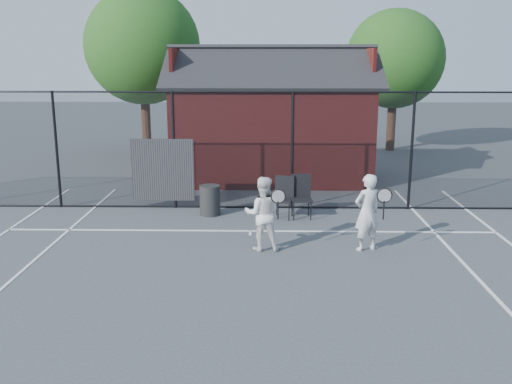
{
  "coord_description": "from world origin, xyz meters",
  "views": [
    {
      "loc": [
        0.38,
        -9.25,
        3.83
      ],
      "look_at": [
        0.14,
        2.19,
        1.1
      ],
      "focal_mm": 40.0,
      "sensor_mm": 36.0,
      "label": 1
    }
  ],
  "objects_px": {
    "player_back": "(263,214)",
    "chair_right": "(283,198)",
    "waste_bin": "(210,200)",
    "player_front": "(367,212)",
    "clubhouse": "(272,127)",
    "chair_left": "(302,198)"
  },
  "relations": [
    {
      "from": "clubhouse",
      "to": "chair_left",
      "type": "bearing_deg",
      "value": -81.87
    },
    {
      "from": "player_front",
      "to": "waste_bin",
      "type": "distance_m",
      "value": 4.29
    },
    {
      "from": "waste_bin",
      "to": "player_back",
      "type": "bearing_deg",
      "value": -62.86
    },
    {
      "from": "chair_right",
      "to": "waste_bin",
      "type": "xyz_separation_m",
      "value": [
        -1.79,
        0.25,
        -0.12
      ]
    },
    {
      "from": "chair_right",
      "to": "player_front",
      "type": "bearing_deg",
      "value": -41.26
    },
    {
      "from": "player_back",
      "to": "chair_left",
      "type": "height_order",
      "value": "player_back"
    },
    {
      "from": "player_back",
      "to": "chair_right",
      "type": "xyz_separation_m",
      "value": [
        0.47,
        2.34,
        -0.27
      ]
    },
    {
      "from": "clubhouse",
      "to": "chair_right",
      "type": "relative_size",
      "value": 6.6
    },
    {
      "from": "player_front",
      "to": "chair_left",
      "type": "bearing_deg",
      "value": 116.91
    },
    {
      "from": "chair_left",
      "to": "chair_right",
      "type": "height_order",
      "value": "chair_left"
    },
    {
      "from": "clubhouse",
      "to": "player_back",
      "type": "distance_m",
      "value": 7.29
    },
    {
      "from": "player_back",
      "to": "waste_bin",
      "type": "bearing_deg",
      "value": 117.14
    },
    {
      "from": "waste_bin",
      "to": "player_front",
      "type": "bearing_deg",
      "value": -36.86
    },
    {
      "from": "chair_left",
      "to": "clubhouse",
      "type": "bearing_deg",
      "value": 94.23
    },
    {
      "from": "clubhouse",
      "to": "chair_left",
      "type": "relative_size",
      "value": 6.36
    },
    {
      "from": "clubhouse",
      "to": "player_front",
      "type": "height_order",
      "value": "clubhouse"
    },
    {
      "from": "clubhouse",
      "to": "waste_bin",
      "type": "height_order",
      "value": "clubhouse"
    },
    {
      "from": "player_front",
      "to": "chair_right",
      "type": "height_order",
      "value": "player_front"
    },
    {
      "from": "player_front",
      "to": "chair_right",
      "type": "bearing_deg",
      "value": 125.06
    },
    {
      "from": "clubhouse",
      "to": "chair_right",
      "type": "bearing_deg",
      "value": -87.08
    },
    {
      "from": "player_back",
      "to": "chair_right",
      "type": "height_order",
      "value": "player_back"
    },
    {
      "from": "player_back",
      "to": "chair_right",
      "type": "bearing_deg",
      "value": 78.69
    }
  ]
}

